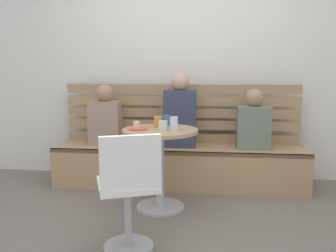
{
  "coord_description": "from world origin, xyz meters",
  "views": [
    {
      "loc": [
        0.3,
        -2.53,
        1.26
      ],
      "look_at": [
        -0.06,
        0.66,
        0.75
      ],
      "focal_mm": 37.6,
      "sensor_mm": 36.0,
      "label": 1
    }
  ],
  "objects_px": {
    "cup_glass_tall": "(174,123)",
    "booth_bench": "(179,166)",
    "plate_small": "(138,129)",
    "cup_tumbler_orange": "(158,122)",
    "cup_mug_blue": "(166,120)",
    "person_child_middle": "(105,118)",
    "person_adult": "(180,114)",
    "cafe_table": "(160,153)",
    "cup_espresso_small": "(137,124)",
    "cup_glass_short": "(163,125)",
    "person_child_left": "(254,122)",
    "white_chair": "(129,188)"
  },
  "relations": [
    {
      "from": "cafe_table",
      "to": "white_chair",
      "type": "relative_size",
      "value": 0.87
    },
    {
      "from": "person_adult",
      "to": "plate_small",
      "type": "height_order",
      "value": "person_adult"
    },
    {
      "from": "plate_small",
      "to": "cup_tumbler_orange",
      "type": "bearing_deg",
      "value": 42.2
    },
    {
      "from": "cup_tumbler_orange",
      "to": "booth_bench",
      "type": "bearing_deg",
      "value": 75.14
    },
    {
      "from": "cup_mug_blue",
      "to": "person_child_middle",
      "type": "bearing_deg",
      "value": 148.27
    },
    {
      "from": "person_adult",
      "to": "person_child_middle",
      "type": "xyz_separation_m",
      "value": [
        -0.83,
        -0.0,
        -0.06
      ]
    },
    {
      "from": "cup_glass_short",
      "to": "cafe_table",
      "type": "bearing_deg",
      "value": 136.34
    },
    {
      "from": "person_child_middle",
      "to": "cup_espresso_small",
      "type": "xyz_separation_m",
      "value": [
        0.47,
        -0.59,
        0.03
      ]
    },
    {
      "from": "cup_mug_blue",
      "to": "cup_tumbler_orange",
      "type": "bearing_deg",
      "value": -113.67
    },
    {
      "from": "person_adult",
      "to": "cup_espresso_small",
      "type": "xyz_separation_m",
      "value": [
        -0.36,
        -0.59,
        -0.03
      ]
    },
    {
      "from": "cup_tumbler_orange",
      "to": "person_child_middle",
      "type": "bearing_deg",
      "value": 138.91
    },
    {
      "from": "white_chair",
      "to": "cup_mug_blue",
      "type": "height_order",
      "value": "white_chair"
    },
    {
      "from": "cup_tumbler_orange",
      "to": "cup_glass_short",
      "type": "relative_size",
      "value": 1.25
    },
    {
      "from": "person_adult",
      "to": "plate_small",
      "type": "relative_size",
      "value": 4.66
    },
    {
      "from": "person_adult",
      "to": "cup_glass_tall",
      "type": "relative_size",
      "value": 6.61
    },
    {
      "from": "plate_small",
      "to": "cup_glass_tall",
      "type": "bearing_deg",
      "value": 0.29
    },
    {
      "from": "cup_glass_tall",
      "to": "booth_bench",
      "type": "bearing_deg",
      "value": 91.0
    },
    {
      "from": "cup_mug_blue",
      "to": "cafe_table",
      "type": "bearing_deg",
      "value": -96.12
    },
    {
      "from": "cup_glass_tall",
      "to": "cafe_table",
      "type": "bearing_deg",
      "value": 160.72
    },
    {
      "from": "cup_espresso_small",
      "to": "cafe_table",
      "type": "bearing_deg",
      "value": -20.51
    },
    {
      "from": "cup_tumbler_orange",
      "to": "cup_espresso_small",
      "type": "relative_size",
      "value": 1.79
    },
    {
      "from": "person_child_left",
      "to": "cup_glass_short",
      "type": "relative_size",
      "value": 7.9
    },
    {
      "from": "booth_bench",
      "to": "cafe_table",
      "type": "relative_size",
      "value": 3.65
    },
    {
      "from": "white_chair",
      "to": "plate_small",
      "type": "distance_m",
      "value": 0.82
    },
    {
      "from": "cup_mug_blue",
      "to": "cup_espresso_small",
      "type": "relative_size",
      "value": 1.7
    },
    {
      "from": "cup_tumbler_orange",
      "to": "plate_small",
      "type": "height_order",
      "value": "cup_tumbler_orange"
    },
    {
      "from": "booth_bench",
      "to": "plate_small",
      "type": "distance_m",
      "value": 0.93
    },
    {
      "from": "person_child_middle",
      "to": "plate_small",
      "type": "height_order",
      "value": "person_child_middle"
    },
    {
      "from": "cup_glass_short",
      "to": "person_adult",
      "type": "bearing_deg",
      "value": 82.4
    },
    {
      "from": "cup_espresso_small",
      "to": "plate_small",
      "type": "relative_size",
      "value": 0.33
    },
    {
      "from": "person_child_middle",
      "to": "cup_tumbler_orange",
      "type": "xyz_separation_m",
      "value": [
        0.67,
        -0.58,
        0.05
      ]
    },
    {
      "from": "cafe_table",
      "to": "person_child_middle",
      "type": "relative_size",
      "value": 1.11
    },
    {
      "from": "white_chair",
      "to": "person_adult",
      "type": "xyz_separation_m",
      "value": [
        0.23,
        1.49,
        0.33
      ]
    },
    {
      "from": "cup_espresso_small",
      "to": "person_adult",
      "type": "bearing_deg",
      "value": 59.08
    },
    {
      "from": "person_child_left",
      "to": "cup_mug_blue",
      "type": "bearing_deg",
      "value": -154.24
    },
    {
      "from": "person_adult",
      "to": "white_chair",
      "type": "bearing_deg",
      "value": -98.91
    },
    {
      "from": "person_child_middle",
      "to": "cup_glass_short",
      "type": "bearing_deg",
      "value": -44.01
    },
    {
      "from": "plate_small",
      "to": "white_chair",
      "type": "bearing_deg",
      "value": -83.82
    },
    {
      "from": "cafe_table",
      "to": "person_child_middle",
      "type": "xyz_separation_m",
      "value": [
        -0.7,
        0.68,
        0.22
      ]
    },
    {
      "from": "cafe_table",
      "to": "cup_glass_tall",
      "type": "xyz_separation_m",
      "value": [
        0.13,
        -0.04,
        0.28
      ]
    },
    {
      "from": "cafe_table",
      "to": "person_adult",
      "type": "relative_size",
      "value": 0.93
    },
    {
      "from": "white_chair",
      "to": "person_child_left",
      "type": "distance_m",
      "value": 1.8
    },
    {
      "from": "cafe_table",
      "to": "plate_small",
      "type": "relative_size",
      "value": 4.35
    },
    {
      "from": "cup_glass_short",
      "to": "cup_espresso_small",
      "type": "relative_size",
      "value": 1.43
    },
    {
      "from": "cafe_table",
      "to": "cup_glass_short",
      "type": "distance_m",
      "value": 0.26
    },
    {
      "from": "cup_tumbler_orange",
      "to": "cup_glass_short",
      "type": "height_order",
      "value": "cup_tumbler_orange"
    },
    {
      "from": "cafe_table",
      "to": "cup_tumbler_orange",
      "type": "relative_size",
      "value": 7.4
    },
    {
      "from": "white_chair",
      "to": "cup_glass_tall",
      "type": "distance_m",
      "value": 0.87
    },
    {
      "from": "person_child_left",
      "to": "cup_espresso_small",
      "type": "height_order",
      "value": "person_child_left"
    },
    {
      "from": "person_child_middle",
      "to": "cup_tumbler_orange",
      "type": "distance_m",
      "value": 0.89
    }
  ]
}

